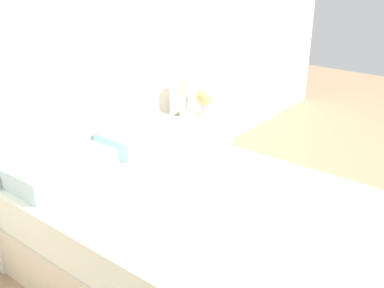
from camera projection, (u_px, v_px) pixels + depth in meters
The scene contains 8 objects.
ground_plane at pixel (91, 221), 3.59m from camera, with size 12.00×12.00×0.00m, color tan.
wall_back at pixel (68, 59), 3.11m from camera, with size 8.00×0.06×2.60m.
bed at pixel (191, 233), 2.88m from camera, with size 1.57×2.17×0.99m.
nightstand at pixel (198, 151), 4.12m from camera, with size 0.50×0.46×0.59m.
table_lamp at pixel (187, 92), 3.92m from camera, with size 0.18×0.18×0.40m.
flower_vase at pixel (205, 99), 4.09m from camera, with size 0.16×0.16×0.25m.
teacup at pixel (207, 120), 3.94m from camera, with size 0.12×0.12×0.07m.
alarm_clock at pixel (192, 122), 3.86m from camera, with size 0.07×0.06×0.08m.
Camera 1 is at (-1.89, -2.51, 2.00)m, focal length 42.00 mm.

